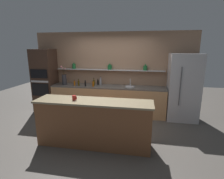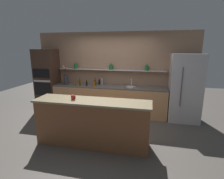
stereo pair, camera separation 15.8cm
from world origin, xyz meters
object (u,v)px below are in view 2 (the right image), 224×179
Objects in this scene: bottle_sauce_1 at (87,83)px; bottle_oil_5 at (95,82)px; bottle_spirit_3 at (102,81)px; refrigerator at (185,88)px; flower_vase at (66,79)px; sink_fixture at (131,86)px; coffee_mug at (73,97)px; bottle_sauce_2 at (76,83)px; oven_tower at (47,80)px; bottle_sauce_4 at (94,84)px; bottle_oil_0 at (80,83)px; bottle_sauce_6 at (99,82)px.

bottle_sauce_1 is 0.80× the size of bottle_oil_5.
refrigerator is at bearing -4.13° from bottle_spirit_3.
flower_vase reaches higher than bottle_sauce_1.
sink_fixture is 2.21m from coffee_mug.
flower_vase is 0.77m from bottle_sauce_1.
coffee_mug is (0.74, -1.81, 0.07)m from bottle_sauce_2.
bottle_sauce_1 is (1.48, -0.16, -0.03)m from oven_tower.
bottle_sauce_2 is 0.84m from bottle_spirit_3.
bottle_spirit_3 is 2.09m from coffee_mug.
sink_fixture is 1.57× the size of bottle_sauce_4.
sink_fixture is 1.58× the size of bottle_sauce_1.
bottle_sauce_2 is 0.63m from bottle_sauce_4.
bottle_sauce_2 is (1.11, -0.13, -0.03)m from oven_tower.
oven_tower reaches higher than bottle_sauce_2.
coffee_mug is at bearing -86.48° from bottle_sauce_4.
bottle_oil_0 is 0.71m from bottle_spirit_3.
oven_tower reaches higher than bottle_sauce_6.
bottle_spirit_3 is at bearing 175.87° from refrigerator.
sink_fixture is at bearing 9.24° from bottle_sauce_4.
bottle_oil_0 is at bearing -4.65° from oven_tower.
bottle_spirit_3 reaches higher than bottle_oil_0.
coffee_mug is at bearing -67.77° from bottle_sauce_2.
bottle_sauce_1 is 0.29m from bottle_oil_5.
sink_fixture reaches higher than bottle_sauce_1.
refrigerator is 6.33× the size of sink_fixture.
flower_vase reaches higher than bottle_spirit_3.
sink_fixture is 1.42× the size of bottle_oil_0.
oven_tower is 1.90m from bottle_spirit_3.
flower_vase is at bearing -4.42° from oven_tower.
bottle_sauce_4 is at bearing -101.12° from bottle_sauce_6.
flower_vase is at bearing -170.20° from bottle_spirit_3.
bottle_oil_5 reaches higher than bottle_sauce_4.
bottle_oil_0 reaches higher than coffee_mug.
bottle_sauce_4 is (0.63, -0.04, 0.01)m from bottle_sauce_2.
bottle_sauce_1 is at bearing -7.65° from flower_vase.
bottle_oil_0 is 1.18× the size of bottle_sauce_2.
bottle_oil_0 is (1.23, -0.10, -0.02)m from oven_tower.
flower_vase is at bearing 120.69° from coffee_mug.
bottle_sauce_6 is (-0.09, 0.02, -0.04)m from bottle_spirit_3.
bottle_sauce_4 is at bearing -170.76° from sink_fixture.
bottle_oil_0 is at bearing 171.97° from bottle_sauce_4.
bottle_oil_5 is at bearing 97.68° from bottle_sauce_4.
flower_vase reaches higher than bottle_oil_5.
refrigerator is at bearing -0.47° from oven_tower.
refrigerator reaches higher than flower_vase.
sink_fixture is 1.27× the size of bottle_oil_5.
bottle_sauce_6 is (1.81, 0.16, -0.03)m from oven_tower.
bottle_sauce_6 is (0.09, 0.15, -0.02)m from bottle_oil_5.
bottle_sauce_4 is at bearing -116.61° from bottle_spirit_3.
bottle_oil_5 is 2.36× the size of coffee_mug.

